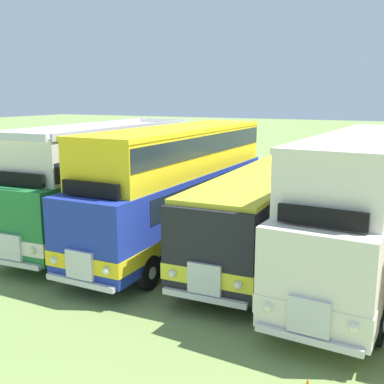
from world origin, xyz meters
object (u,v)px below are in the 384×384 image
Objects in this scene: bus_third_in_row at (264,209)px; bus_first_in_row at (110,177)px; bus_fourth_in_row at (363,201)px; bus_second_in_row at (179,182)px.

bus_first_in_row is at bearing 179.66° from bus_third_in_row.
bus_fourth_in_row is (3.28, -0.51, 0.72)m from bus_third_in_row.
bus_first_in_row is at bearing 176.79° from bus_fourth_in_row.
bus_fourth_in_row is at bearing -3.15° from bus_second_in_row.
bus_first_in_row is 9.84m from bus_fourth_in_row.
bus_fourth_in_row is (6.55, -0.36, -0.00)m from bus_second_in_row.
bus_first_in_row is 1.07× the size of bus_third_in_row.
bus_first_in_row is 3.29m from bus_second_in_row.
bus_second_in_row is 3.35m from bus_third_in_row.
bus_second_in_row is 6.56m from bus_fourth_in_row.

